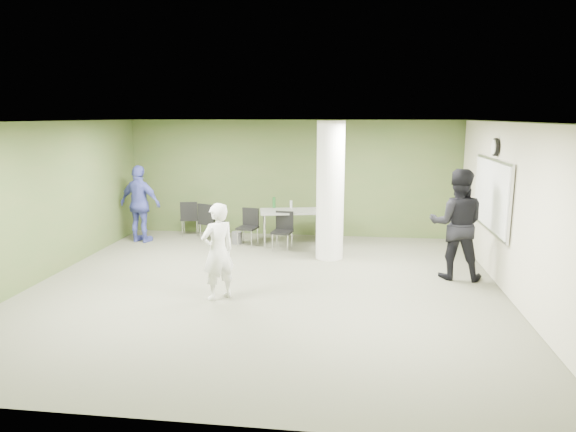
# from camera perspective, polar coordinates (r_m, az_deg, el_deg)

# --- Properties ---
(floor) EXTENTS (8.00, 8.00, 0.00)m
(floor) POSITION_cam_1_polar(r_m,az_deg,el_deg) (8.90, -2.54, -7.89)
(floor) COLOR #595A47
(floor) RESTS_ON ground
(ceiling) EXTENTS (8.00, 8.00, 0.00)m
(ceiling) POSITION_cam_1_polar(r_m,az_deg,el_deg) (8.42, -2.70, 10.44)
(ceiling) COLOR white
(ceiling) RESTS_ON wall_back
(wall_back) EXTENTS (8.00, 2.80, 0.02)m
(wall_back) POSITION_cam_1_polar(r_m,az_deg,el_deg) (12.47, 0.52, 4.21)
(wall_back) COLOR #3E5427
(wall_back) RESTS_ON floor
(wall_left) EXTENTS (0.02, 8.00, 2.80)m
(wall_left) POSITION_cam_1_polar(r_m,az_deg,el_deg) (10.03, -25.76, 1.42)
(wall_left) COLOR #3E5427
(wall_left) RESTS_ON floor
(wall_right_cream) EXTENTS (0.02, 8.00, 2.80)m
(wall_right_cream) POSITION_cam_1_polar(r_m,az_deg,el_deg) (8.80, 23.98, 0.36)
(wall_right_cream) COLOR beige
(wall_right_cream) RESTS_ON floor
(column) EXTENTS (0.56, 0.56, 2.80)m
(column) POSITION_cam_1_polar(r_m,az_deg,el_deg) (10.41, 4.71, 2.80)
(column) COLOR silver
(column) RESTS_ON floor
(whiteboard) EXTENTS (0.05, 2.30, 1.30)m
(whiteboard) POSITION_cam_1_polar(r_m,az_deg,el_deg) (9.91, 21.65, 2.22)
(whiteboard) COLOR silver
(whiteboard) RESTS_ON wall_right_cream
(wall_clock) EXTENTS (0.06, 0.32, 0.32)m
(wall_clock) POSITION_cam_1_polar(r_m,az_deg,el_deg) (9.82, 22.01, 7.12)
(wall_clock) COLOR black
(wall_clock) RESTS_ON wall_right_cream
(folding_table) EXTENTS (1.78, 1.05, 1.04)m
(folding_table) POSITION_cam_1_polar(r_m,az_deg,el_deg) (11.61, 0.98, 0.41)
(folding_table) COLOR gray
(folding_table) RESTS_ON floor
(wastebasket) EXTENTS (0.24, 0.24, 0.28)m
(wastebasket) POSITION_cam_1_polar(r_m,az_deg,el_deg) (11.84, -5.69, -2.42)
(wastebasket) COLOR #4C4C4C
(wastebasket) RESTS_ON floor
(chair_back_left) EXTENTS (0.50, 0.50, 0.86)m
(chair_back_left) POSITION_cam_1_polar(r_m,az_deg,el_deg) (12.70, -10.87, 0.02)
(chair_back_left) COLOR black
(chair_back_left) RESTS_ON floor
(chair_back_right) EXTENTS (0.58, 0.58, 0.91)m
(chair_back_right) POSITION_cam_1_polar(r_m,az_deg,el_deg) (12.04, -8.75, -0.37)
(chair_back_right) COLOR black
(chair_back_right) RESTS_ON floor
(chair_table_left) EXTENTS (0.49, 0.49, 0.83)m
(chair_table_left) POSITION_cam_1_polar(r_m,az_deg,el_deg) (11.65, -4.38, -0.89)
(chair_table_left) COLOR black
(chair_table_left) RESTS_ON floor
(chair_table_right) EXTENTS (0.47, 0.47, 0.83)m
(chair_table_right) POSITION_cam_1_polar(r_m,az_deg,el_deg) (11.22, -0.54, -1.32)
(chair_table_right) COLOR black
(chair_table_right) RESTS_ON floor
(woman_white) EXTENTS (0.67, 0.67, 1.56)m
(woman_white) POSITION_cam_1_polar(r_m,az_deg,el_deg) (8.21, -7.79, -3.93)
(woman_white) COLOR white
(woman_white) RESTS_ON floor
(man_black) EXTENTS (1.06, 0.88, 1.99)m
(man_black) POSITION_cam_1_polar(r_m,az_deg,el_deg) (9.62, 18.24, -0.87)
(man_black) COLOR black
(man_black) RESTS_ON floor
(man_blue) EXTENTS (1.12, 0.67, 1.79)m
(man_blue) POSITION_cam_1_polar(r_m,az_deg,el_deg) (12.29, -16.09, 1.29)
(man_blue) COLOR #4149A2
(man_blue) RESTS_ON floor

